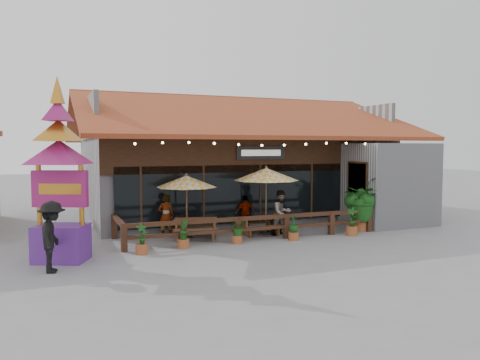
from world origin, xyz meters
name	(u,v)px	position (x,y,z in m)	size (l,w,h in m)	color
ground	(291,235)	(0.00, 0.00, 0.00)	(100.00, 100.00, 0.00)	gray
restaurant_building	(235,171)	(0.26, 6.61, 2.21)	(15.50, 14.73, 6.09)	#B9B9BE
patio_railing	(241,224)	(-2.25, -0.27, 0.61)	(10.00, 2.60, 0.92)	#452818
umbrella_left	(186,182)	(-3.94, 1.00, 2.14)	(2.97, 2.97, 2.45)	brown
umbrella_right	(266,175)	(-0.83, 0.57, 2.36)	(3.31, 3.31, 2.71)	brown
picnic_table_left	(196,225)	(-3.70, 0.66, 0.52)	(1.96, 1.82, 0.77)	brown
picnic_table_right	(259,223)	(-1.13, 0.57, 0.46)	(1.49, 1.30, 0.69)	brown
thai_sign_tower	(59,157)	(-8.43, -1.08, 3.14)	(2.90, 2.90, 5.95)	#5E268E
tropical_plant	(360,200)	(3.08, -0.22, 1.27)	(2.04, 2.10, 2.22)	#985029
diner_a	(166,216)	(-4.63, 1.47, 0.82)	(0.60, 0.39, 1.65)	#3C2513
diner_b	(282,213)	(-0.36, 0.14, 0.88)	(0.85, 0.67, 1.76)	#3C2513
diner_c	(246,213)	(-1.22, 1.73, 0.72)	(0.84, 0.35, 1.43)	#3C2513
pedestrian	(52,237)	(-8.70, -2.32, 0.98)	(1.27, 0.73, 1.97)	black
planter_a	(142,241)	(-6.03, -1.07, 0.42)	(0.40, 0.40, 0.99)	#985029
planter_b	(183,236)	(-4.55, -0.72, 0.43)	(0.39, 0.40, 0.96)	#985029
planter_c	(237,229)	(-2.58, -0.71, 0.51)	(0.71, 0.73, 0.91)	#985029
planter_d	(294,228)	(-0.42, -0.94, 0.45)	(0.47, 0.47, 0.93)	#985029
planter_e	(352,224)	(2.12, -0.98, 0.46)	(0.45, 0.47, 1.10)	#985029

